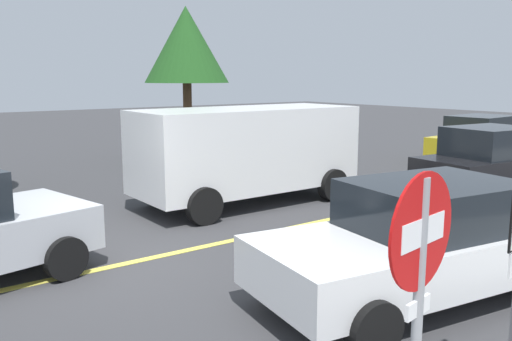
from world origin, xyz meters
name	(u,v)px	position (x,y,z in m)	size (l,w,h in m)	color
ground_plane	(119,265)	(0.00, 0.00, 0.00)	(80.00, 80.00, 0.00)	#38383A
lane_marking_centre	(270,232)	(3.00, 0.00, 0.01)	(28.00, 0.16, 0.01)	#E0D14C
stop_sign	(419,287)	(-0.33, -5.75, 1.60)	(0.75, 0.13, 2.34)	gray
white_van	(246,149)	(4.06, 2.24, 1.27)	(5.21, 2.28, 2.20)	white
car_black_behind_van	(493,162)	(9.29, -0.78, 0.85)	(4.22, 2.32, 1.71)	black
car_yellow_approaching	(483,140)	(13.76, 2.15, 0.82)	(4.46, 2.18, 1.63)	gold
car_white_near_curb	(423,240)	(2.73, -3.58, 0.79)	(4.71, 2.61, 1.56)	white
tree_centre_verge	(186,46)	(6.29, 8.81, 3.94)	(2.89, 2.89, 5.25)	#513823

